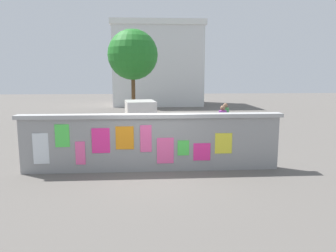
{
  "coord_description": "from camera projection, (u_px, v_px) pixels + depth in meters",
  "views": [
    {
      "loc": [
        -0.18,
        -9.95,
        3.03
      ],
      "look_at": [
        0.66,
        2.38,
        1.02
      ],
      "focal_mm": 35.11,
      "sensor_mm": 36.0,
      "label": 1
    }
  ],
  "objects": [
    {
      "name": "ground",
      "position": [
        149.0,
        128.0,
        18.18
      ],
      "size": [
        60.0,
        60.0,
        0.0
      ],
      "primitive_type": "plane",
      "color": "#605B56"
    },
    {
      "name": "poster_wall",
      "position": [
        152.0,
        142.0,
        10.15
      ],
      "size": [
        8.13,
        0.42,
        1.78
      ],
      "color": "gray",
      "rests_on": "ground"
    },
    {
      "name": "auto_rickshaw_truck",
      "position": [
        117.0,
        124.0,
        13.86
      ],
      "size": [
        3.77,
        1.97,
        1.85
      ],
      "color": "black",
      "rests_on": "ground"
    },
    {
      "name": "motorcycle",
      "position": [
        186.0,
        131.0,
        14.71
      ],
      "size": [
        1.88,
        0.67,
        0.87
      ],
      "color": "black",
      "rests_on": "ground"
    },
    {
      "name": "bicycle_near",
      "position": [
        206.0,
        147.0,
        11.88
      ],
      "size": [
        1.68,
        0.53,
        0.95
      ],
      "color": "black",
      "rests_on": "ground"
    },
    {
      "name": "person_walking",
      "position": [
        222.0,
        120.0,
        14.37
      ],
      "size": [
        0.36,
        0.36,
        1.62
      ],
      "color": "#D83F72",
      "rests_on": "ground"
    },
    {
      "name": "person_bystander",
      "position": [
        225.0,
        117.0,
        15.46
      ],
      "size": [
        0.47,
        0.47,
        1.62
      ],
      "color": "yellow",
      "rests_on": "ground"
    },
    {
      "name": "tree_roadside",
      "position": [
        133.0,
        55.0,
        20.6
      ],
      "size": [
        3.16,
        3.16,
        5.73
      ],
      "color": "brown",
      "rests_on": "ground"
    },
    {
      "name": "building_background",
      "position": [
        158.0,
        64.0,
        31.32
      ],
      "size": [
        8.4,
        5.9,
        7.63
      ],
      "color": "silver",
      "rests_on": "ground"
    }
  ]
}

